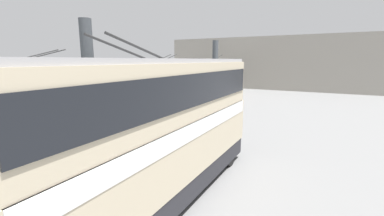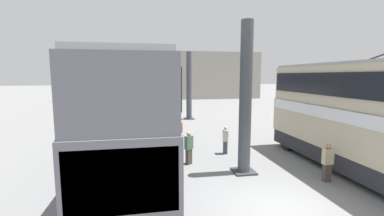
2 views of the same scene
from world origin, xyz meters
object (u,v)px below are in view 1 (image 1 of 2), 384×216
at_px(bus_left_near, 160,124).
at_px(bus_right_near, 25,99).
at_px(bus_right_mid, 161,82).
at_px(person_aisle_midway, 134,132).
at_px(person_by_left_row, 116,171).
at_px(oil_drum, 163,117).
at_px(person_by_right_row, 87,132).
at_px(bus_right_far, 213,74).

distance_m(bus_left_near, bus_right_near, 10.02).
distance_m(bus_right_mid, person_aisle_midway, 11.36).
height_order(bus_right_near, person_by_left_row, bus_right_near).
height_order(bus_right_mid, oil_drum, bus_right_mid).
distance_m(bus_right_near, person_by_right_row, 3.82).
distance_m(bus_right_near, person_aisle_midway, 6.32).
distance_m(bus_right_mid, person_by_right_row, 11.82).
distance_m(person_by_left_row, oil_drum, 11.61).
distance_m(bus_right_near, bus_right_far, 26.59).
distance_m(bus_right_near, oil_drum, 9.92).
xyz_separation_m(bus_right_near, oil_drum, (9.10, -3.05, -2.51)).
relative_size(bus_right_mid, bus_right_far, 1.06).
bearing_deg(person_by_right_row, bus_right_near, 90.14).
xyz_separation_m(bus_right_near, person_by_right_row, (1.88, -2.63, -2.04)).
xyz_separation_m(bus_left_near, person_by_left_row, (-0.31, 1.89, -2.04)).
bearing_deg(bus_right_near, person_by_right_row, -54.55).
relative_size(bus_left_near, person_by_left_row, 6.79).
height_order(person_by_right_row, person_by_left_row, person_by_right_row).
bearing_deg(oil_drum, person_by_left_row, -154.32).
bearing_deg(person_aisle_midway, bus_right_far, 107.39).
distance_m(person_by_left_row, person_aisle_midway, 5.52).
xyz_separation_m(bus_right_near, bus_right_mid, (13.22, -0.00, -0.04)).
xyz_separation_m(bus_left_near, bus_right_mid, (14.27, 9.97, -0.03)).
relative_size(bus_left_near, bus_right_mid, 1.03).
relative_size(bus_left_near, oil_drum, 13.48).
relative_size(bus_right_far, person_by_right_row, 6.08).
bearing_deg(oil_drum, bus_right_far, 9.89).
bearing_deg(bus_right_mid, bus_right_near, 180.00).
bearing_deg(bus_left_near, bus_right_far, 19.83).
bearing_deg(bus_right_far, oil_drum, -170.11).
height_order(bus_right_near, person_aisle_midway, bus_right_near).
relative_size(person_by_right_row, person_aisle_midway, 1.04).
bearing_deg(bus_left_near, bus_right_near, 84.02).
distance_m(bus_right_far, person_by_right_row, 24.94).
distance_m(bus_right_mid, oil_drum, 5.69).
bearing_deg(oil_drum, person_by_right_row, 176.73).
bearing_deg(bus_right_mid, person_aisle_midway, -153.34).
relative_size(bus_right_far, person_aisle_midway, 6.34).
distance_m(bus_right_far, person_by_left_row, 29.16).
bearing_deg(bus_right_mid, person_by_right_row, -166.93).
xyz_separation_m(bus_right_far, person_by_left_row, (-27.94, -8.07, -2.12)).
height_order(person_by_right_row, oil_drum, person_by_right_row).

